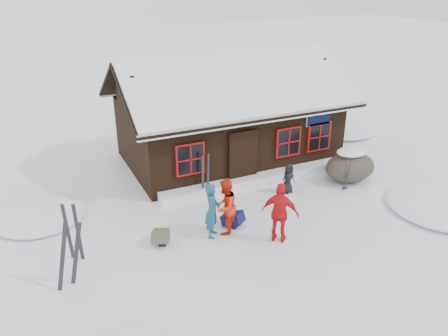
{
  "coord_description": "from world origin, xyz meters",
  "views": [
    {
      "loc": [
        -5.87,
        -10.3,
        7.0
      ],
      "look_at": [
        -0.34,
        1.38,
        1.3
      ],
      "focal_mm": 35.0,
      "sensor_mm": 36.0,
      "label": 1
    }
  ],
  "objects": [
    {
      "name": "ground",
      "position": [
        0.0,
        0.0,
        0.0
      ],
      "size": [
        120.0,
        120.0,
        0.0
      ],
      "primitive_type": "plane",
      "color": "white",
      "rests_on": "ground"
    },
    {
      "name": "mountain_hut",
      "position": [
        1.5,
        4.98,
        1.58
      ],
      "size": [
        8.9,
        6.09,
        4.42
      ],
      "color": "black",
      "rests_on": "ground"
    },
    {
      "name": "snow_drift",
      "position": [
        1.5,
        2.25,
        0.17
      ],
      "size": [
        7.6,
        0.6,
        0.35
      ],
      "primitive_type": "cube",
      "color": "white",
      "rests_on": "ground"
    },
    {
      "name": "snow_mounds",
      "position": [
        1.65,
        1.86,
        0.0
      ],
      "size": [
        20.6,
        13.2,
        0.48
      ],
      "color": "white",
      "rests_on": "ground"
    },
    {
      "name": "skier_teal",
      "position": [
        -1.49,
        -0.26,
        0.84
      ],
      "size": [
        0.66,
        0.73,
        1.67
      ],
      "primitive_type": "imported",
      "rotation": [
        0.0,
        0.0,
        1.01
      ],
      "color": "navy",
      "rests_on": "ground"
    },
    {
      "name": "skier_orange_left",
      "position": [
        -1.07,
        -0.24,
        0.85
      ],
      "size": [
        1.05,
        1.03,
        1.7
      ],
      "primitive_type": "imported",
      "rotation": [
        0.0,
        0.0,
        3.87
      ],
      "color": "red",
      "rests_on": "ground"
    },
    {
      "name": "skier_orange_right",
      "position": [
        0.13,
        -1.31,
        0.91
      ],
      "size": [
        1.06,
        1.06,
        1.81
      ],
      "primitive_type": "imported",
      "rotation": [
        0.0,
        0.0,
        2.36
      ],
      "color": "red",
      "rests_on": "ground"
    },
    {
      "name": "skier_crouched",
      "position": [
        2.04,
        1.18,
        0.54
      ],
      "size": [
        0.58,
        0.43,
        1.08
      ],
      "primitive_type": "imported",
      "rotation": [
        0.0,
        0.0,
        0.17
      ],
      "color": "black",
      "rests_on": "ground"
    },
    {
      "name": "boulder",
      "position": [
        4.66,
        1.04,
        0.57
      ],
      "size": [
        1.93,
        1.45,
        1.14
      ],
      "color": "#453F37",
      "rests_on": "ground"
    },
    {
      "name": "ski_pair_left",
      "position": [
        -5.5,
        -0.86,
        0.88
      ],
      "size": [
        0.79,
        0.29,
        1.84
      ],
      "rotation": [
        0.0,
        0.0,
        -0.15
      ],
      "color": "black",
      "rests_on": "ground"
    },
    {
      "name": "ski_pair_mid",
      "position": [
        -5.27,
        0.28,
        0.8
      ],
      "size": [
        0.38,
        0.25,
        1.71
      ],
      "rotation": [
        0.0,
        0.0,
        -0.56
      ],
      "color": "black",
      "rests_on": "ground"
    },
    {
      "name": "ski_pair_right",
      "position": [
        -0.66,
        2.2,
        0.73
      ],
      "size": [
        0.36,
        0.17,
        1.56
      ],
      "rotation": [
        0.0,
        0.0,
        0.39
      ],
      "color": "black",
      "rests_on": "ground"
    },
    {
      "name": "ski_poles",
      "position": [
        3.97,
        0.45,
        0.58
      ],
      "size": [
        0.22,
        0.11,
        1.23
      ],
      "color": "black",
      "rests_on": "ground"
    },
    {
      "name": "backpack_blue",
      "position": [
        -0.7,
        -0.01,
        0.16
      ],
      "size": [
        0.73,
        0.76,
        0.33
      ],
      "primitive_type": "cube",
      "rotation": [
        0.0,
        0.0,
        0.63
      ],
      "color": "#0F1144",
      "rests_on": "ground"
    },
    {
      "name": "backpack_olive",
      "position": [
        -2.99,
        0.01,
        0.16
      ],
      "size": [
        0.67,
        0.73,
        0.33
      ],
      "primitive_type": "cube",
      "rotation": [
        0.0,
        0.0,
        -0.45
      ],
      "color": "#4C4936",
      "rests_on": "ground"
    }
  ]
}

